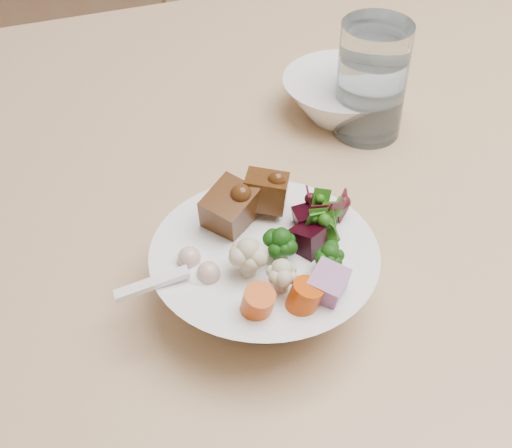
% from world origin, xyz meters
% --- Properties ---
extents(chair_far, '(0.39, 0.39, 0.77)m').
position_xyz_m(chair_far, '(-0.32, 0.81, 0.43)').
color(chair_far, tan).
rests_on(chair_far, ground).
extents(food_bowl, '(0.19, 0.19, 0.10)m').
position_xyz_m(food_bowl, '(-0.68, -0.01, 0.86)').
color(food_bowl, white).
rests_on(food_bowl, dining_table).
extents(soup_spoon, '(0.09, 0.03, 0.02)m').
position_xyz_m(soup_spoon, '(-0.75, -0.02, 0.89)').
color(soup_spoon, white).
rests_on(soup_spoon, food_bowl).
extents(water_glass, '(0.08, 0.08, 0.13)m').
position_xyz_m(water_glass, '(-0.47, 0.18, 0.89)').
color(water_glass, silver).
rests_on(water_glass, dining_table).
extents(side_bowl, '(0.14, 0.14, 0.05)m').
position_xyz_m(side_bowl, '(-0.48, 0.22, 0.85)').
color(side_bowl, white).
rests_on(side_bowl, dining_table).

